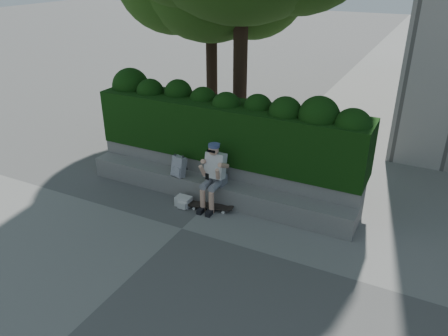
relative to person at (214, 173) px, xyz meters
The scene contains 8 objects.
ground 1.31m from the person, 97.33° to the right, with size 80.00×80.00×0.00m, color slate.
bench_ledge 0.57m from the person, 127.16° to the left, with size 6.00×0.45×0.45m, color gray.
planter_wall 0.77m from the person, 101.83° to the left, with size 6.00×0.50×0.75m, color gray.
hedge 1.07m from the person, 98.87° to the left, with size 6.00×1.00×1.20m, color black.
person is the anchor object (origin of this frame).
skateboard 0.70m from the person, 91.63° to the right, with size 0.92×0.41×0.09m.
backpack_plaid 0.90m from the person, behind, with size 0.30×0.16×0.44m, color #B6B6BB.
backpack_ground 0.91m from the person, 151.33° to the right, with size 0.32×0.22×0.21m, color beige.
Camera 1 is at (3.91, -5.91, 4.67)m, focal length 35.00 mm.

